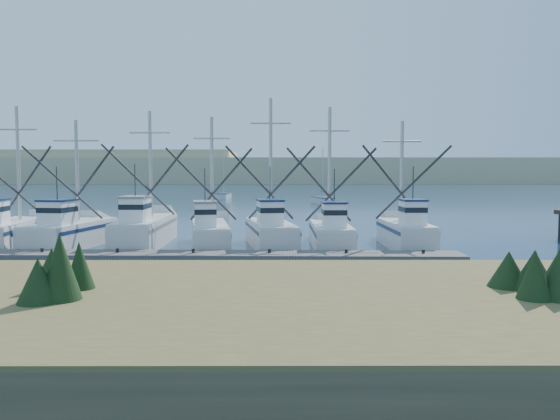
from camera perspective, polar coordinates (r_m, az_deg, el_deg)
The scene contains 7 objects.
ground at distance 23.64m, azimuth 3.18°, elevation -7.35°, with size 500.00×500.00×0.00m, color #0C1E37.
shore_bank at distance 15.21m, azimuth -26.54°, elevation -11.11°, with size 40.00×10.00×1.60m, color #4C422D.
floating_dock at distance 29.45m, azimuth -12.90°, elevation -4.76°, with size 32.12×2.14×0.43m, color #5E5954.
dune_ridge at distance 233.14m, azimuth 0.15°, elevation 4.11°, with size 360.00×60.00×10.00m, color tan.
trawler_fleet at distance 34.38m, azimuth -12.26°, elevation -2.24°, with size 30.82×9.40×9.28m.
sailboat_near at distance 79.46m, azimuth 4.49°, elevation 1.00°, with size 3.10×6.81×8.10m.
sailboat_far at distance 94.85m, azimuth -5.90°, elevation 1.48°, with size 2.18×6.38×8.10m.
Camera 1 is at (-1.38, -23.13, 4.66)m, focal length 35.00 mm.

